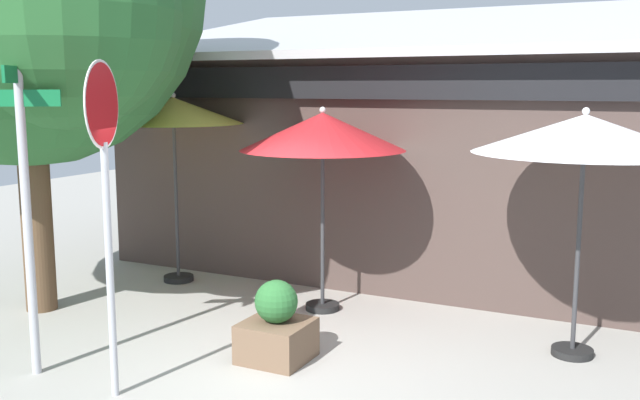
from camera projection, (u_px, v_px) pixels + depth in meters
The scene contains 8 objects.
ground_plane at pixel (271, 377), 7.28m from camera, with size 28.00×28.00×0.10m, color #9E9B93.
cafe_building at pixel (432, 155), 11.98m from camera, with size 9.60×5.84×4.40m.
street_sign_post at pixel (25, 192), 6.98m from camera, with size 0.68×0.73×3.08m.
stop_sign at pixel (105, 166), 6.40m from camera, with size 0.31×0.73×3.11m.
patio_umbrella_mustard_left at pixel (173, 113), 10.31m from camera, with size 2.02×2.02×2.78m.
patio_umbrella_crimson_center at pixel (323, 133), 8.97m from camera, with size 2.10×2.10×2.62m.
patio_umbrella_ivory_right at pixel (585, 136), 7.36m from camera, with size 2.30×2.30×2.66m.
sidewalk_planter at pixel (276, 328), 7.56m from camera, with size 0.68×0.68×0.87m.
Camera 1 is at (3.53, -5.96, 2.87)m, focal length 40.26 mm.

